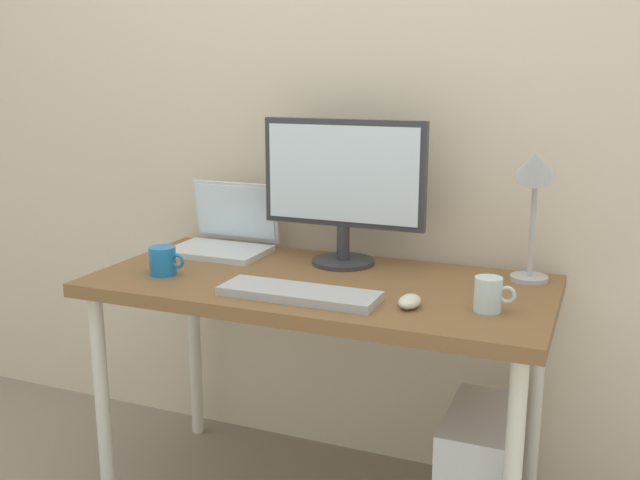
{
  "coord_description": "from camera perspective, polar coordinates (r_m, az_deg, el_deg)",
  "views": [
    {
      "loc": [
        0.77,
        -1.89,
        1.34
      ],
      "look_at": [
        0.0,
        0.0,
        0.87
      ],
      "focal_mm": 40.4,
      "sensor_mm": 36.0,
      "label": 1
    }
  ],
  "objects": [
    {
      "name": "mouse",
      "position": [
        1.89,
        7.11,
        -4.85
      ],
      "size": [
        0.06,
        0.09,
        0.03
      ],
      "primitive_type": "ellipsoid",
      "color": "silver",
      "rests_on": "desk"
    },
    {
      "name": "glass_cup",
      "position": [
        1.89,
        13.23,
        -4.2
      ],
      "size": [
        0.11,
        0.07,
        0.09
      ],
      "color": "silver",
      "rests_on": "desk"
    },
    {
      "name": "desk_lamp",
      "position": [
        2.11,
        16.61,
        4.19
      ],
      "size": [
        0.11,
        0.16,
        0.41
      ],
      "color": "#B2B2B7",
      "rests_on": "desk"
    },
    {
      "name": "back_wall",
      "position": [
        2.4,
        3.55,
        12.12
      ],
      "size": [
        4.4,
        0.04,
        2.6
      ],
      "primitive_type": "cube",
      "color": "beige",
      "rests_on": "ground_plane"
    },
    {
      "name": "monitor",
      "position": [
        2.25,
        1.88,
        4.53
      ],
      "size": [
        0.53,
        0.2,
        0.46
      ],
      "color": "#333338",
      "rests_on": "desk"
    },
    {
      "name": "desk",
      "position": [
        2.15,
        0.0,
        -4.95
      ],
      "size": [
        1.34,
        0.65,
        0.75
      ],
      "color": "brown",
      "rests_on": "ground_plane"
    },
    {
      "name": "keyboard",
      "position": [
        1.96,
        -1.66,
        -4.26
      ],
      "size": [
        0.44,
        0.14,
        0.02
      ],
      "primitive_type": "cube",
      "color": "#B2B2B7",
      "rests_on": "desk"
    },
    {
      "name": "coffee_mug",
      "position": [
        2.22,
        -12.32,
        -1.62
      ],
      "size": [
        0.12,
        0.08,
        0.09
      ],
      "color": "#1E72BF",
      "rests_on": "desk"
    },
    {
      "name": "laptop",
      "position": [
        2.48,
        -7.46,
        0.48
      ],
      "size": [
        0.32,
        0.26,
        0.23
      ],
      "color": "silver",
      "rests_on": "desk"
    }
  ]
}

